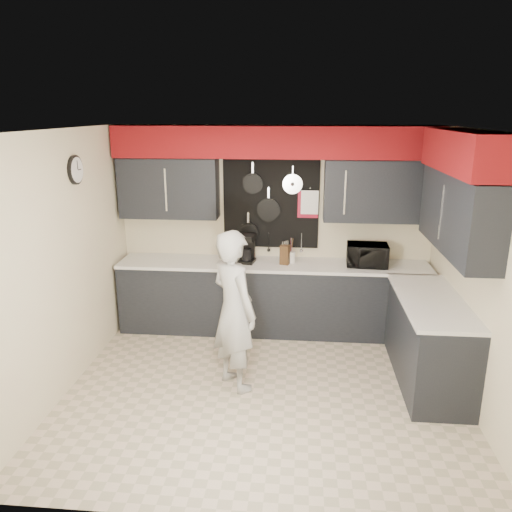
# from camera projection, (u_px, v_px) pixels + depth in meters

# --- Properties ---
(ground) EXTENTS (4.00, 4.00, 0.00)m
(ground) POSITION_uv_depth(u_px,v_px,m) (264.00, 389.00, 5.16)
(ground) COLOR #C6B19A
(ground) RESTS_ON ground
(back_wall_assembly) EXTENTS (4.00, 0.36, 2.60)m
(back_wall_assembly) POSITION_uv_depth(u_px,v_px,m) (275.00, 174.00, 6.12)
(back_wall_assembly) COLOR beige
(back_wall_assembly) RESTS_ON ground
(right_wall_assembly) EXTENTS (0.36, 3.50, 2.60)m
(right_wall_assembly) POSITION_uv_depth(u_px,v_px,m) (463.00, 201.00, 4.70)
(right_wall_assembly) COLOR beige
(right_wall_assembly) RESTS_ON ground
(left_wall_assembly) EXTENTS (0.05, 3.50, 2.60)m
(left_wall_assembly) POSITION_uv_depth(u_px,v_px,m) (66.00, 260.00, 4.97)
(left_wall_assembly) COLOR beige
(left_wall_assembly) RESTS_ON ground
(base_cabinets) EXTENTS (3.95, 2.20, 0.92)m
(base_cabinets) POSITION_uv_depth(u_px,v_px,m) (311.00, 308.00, 6.07)
(base_cabinets) COLOR black
(base_cabinets) RESTS_ON ground
(microwave) EXTENTS (0.51, 0.36, 0.27)m
(microwave) POSITION_uv_depth(u_px,v_px,m) (367.00, 255.00, 6.13)
(microwave) COLOR black
(microwave) RESTS_ON base_cabinets
(knife_block) EXTENTS (0.14, 0.14, 0.24)m
(knife_block) POSITION_uv_depth(u_px,v_px,m) (285.00, 255.00, 6.20)
(knife_block) COLOR #3A2712
(knife_block) RESTS_ON base_cabinets
(utensil_crock) EXTENTS (0.11, 0.11, 0.14)m
(utensil_crock) POSITION_uv_depth(u_px,v_px,m) (291.00, 257.00, 6.28)
(utensil_crock) COLOR white
(utensil_crock) RESTS_ON base_cabinets
(coffee_maker) EXTENTS (0.23, 0.26, 0.35)m
(coffee_maker) POSITION_uv_depth(u_px,v_px,m) (247.00, 248.00, 6.28)
(coffee_maker) COLOR black
(coffee_maker) RESTS_ON base_cabinets
(person) EXTENTS (0.71, 0.72, 1.67)m
(person) POSITION_uv_depth(u_px,v_px,m) (234.00, 311.00, 5.00)
(person) COLOR #9C9C9A
(person) RESTS_ON ground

